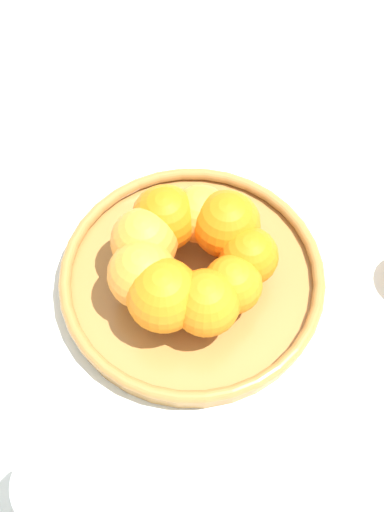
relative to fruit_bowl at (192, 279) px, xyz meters
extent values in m
plane|color=silver|center=(0.00, 0.00, -0.02)|extent=(4.00, 4.00, 0.00)
cylinder|color=#A57238|center=(0.00, 0.00, -0.01)|extent=(0.30, 0.30, 0.02)
torus|color=#A57238|center=(0.00, 0.00, 0.01)|extent=(0.30, 0.30, 0.01)
sphere|color=orange|center=(0.01, -0.05, 0.05)|extent=(0.08, 0.08, 0.08)
sphere|color=orange|center=(0.04, -0.04, 0.05)|extent=(0.07, 0.07, 0.07)
sphere|color=orange|center=(0.06, -0.01, 0.05)|extent=(0.08, 0.08, 0.08)
sphere|color=orange|center=(0.05, 0.03, 0.05)|extent=(0.07, 0.07, 0.07)
sphere|color=orange|center=(0.01, 0.06, 0.05)|extent=(0.08, 0.08, 0.08)
sphere|color=orange|center=(-0.02, 0.05, 0.06)|extent=(0.08, 0.08, 0.08)
sphere|color=orange|center=(-0.05, 0.02, 0.05)|extent=(0.07, 0.07, 0.07)
sphere|color=orange|center=(-0.05, -0.01, 0.05)|extent=(0.06, 0.06, 0.06)
sphere|color=orange|center=(-0.04, -0.05, 0.05)|extent=(0.07, 0.07, 0.07)
cylinder|color=silver|center=(-0.12, 0.25, 0.04)|extent=(0.08, 0.08, 0.12)
camera|label=1|loc=(-0.30, 0.25, 0.72)|focal=50.00mm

